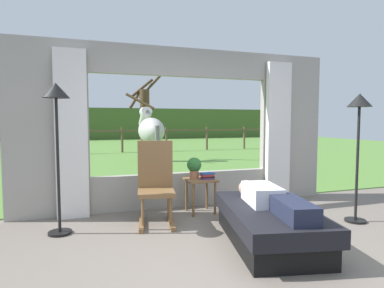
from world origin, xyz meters
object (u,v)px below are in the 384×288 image
Objects in this scene: book_stack at (207,176)px; floor_lamp_left at (56,113)px; floor_lamp_right at (359,119)px; reclining_person at (271,199)px; horse at (150,131)px; pasture_tree at (145,122)px; rocking_chair at (156,183)px; potted_plant at (194,166)px; recliner_sofa at (268,224)px; side_table at (200,185)px.

floor_lamp_left reaches higher than book_stack.
floor_lamp_right is (3.85, -0.77, -0.07)m from floor_lamp_left.
horse reaches higher than reclining_person.
pasture_tree reaches higher than book_stack.
horse is (0.54, 3.15, 0.61)m from rocking_chair.
rocking_chair is 0.75m from potted_plant.
floor_lamp_left reaches higher than potted_plant.
recliner_sofa is 1.58m from potted_plant.
pasture_tree is (-1.62, 7.45, -0.05)m from floor_lamp_right.
potted_plant reaches higher than side_table.
book_stack is 0.12× the size of floor_lamp_left.
reclining_person is (0.00, -0.05, 0.30)m from recliner_sofa.
recliner_sofa is 1.39m from book_stack.
side_table is at bearing -36.87° from potted_plant.
potted_plant reaches higher than recliner_sofa.
horse is at bearing 93.95° from side_table.
book_stack is 0.12× the size of floor_lamp_right.
potted_plant is 2.07m from floor_lamp_left.
horse is (-0.20, 2.90, 0.73)m from side_table.
pasture_tree reaches higher than side_table.
rocking_chair is 2.90m from floor_lamp_right.
floor_lamp_right is 7.62m from pasture_tree.
side_table is (0.74, 0.25, -0.12)m from rocking_chair.
reclining_person is 0.81× the size of floor_lamp_right.
side_table is 0.18m from book_stack.
floor_lamp_left reaches higher than reclining_person.
floor_lamp_left is 1.02× the size of horse.
recliner_sofa is 3.55× the size of side_table.
pasture_tree reaches higher than reclining_person.
potted_plant is 1.50× the size of book_stack.
book_stack is (-0.24, 1.33, 0.35)m from recliner_sofa.
potted_plant is at bearing 117.17° from recliner_sofa.
side_table is at bearing -87.12° from horse.
potted_plant reaches higher than book_stack.
potted_plant is at bearing 149.76° from floor_lamp_right.
reclining_person is 1.59m from rocking_chair.
rocking_chair reaches higher than recliner_sofa.
horse is at bearing 117.67° from floor_lamp_right.
rocking_chair is 0.61× the size of floor_lamp_left.
floor_lamp_right is (2.63, -0.84, 0.88)m from rocking_chair.
book_stack reaches higher than recliner_sofa.
book_stack is 0.07× the size of pasture_tree.
reclining_person is 1.84m from floor_lamp_right.
potted_plant reaches higher than reclining_person.
potted_plant is 6.34m from pasture_tree.
book_stack is 0.12× the size of horse.
book_stack is (-0.24, 1.38, 0.05)m from reclining_person.
reclining_person is at bearing -78.34° from recliner_sofa.
floor_lamp_right is 4.51m from horse.
side_table is 2.43× the size of book_stack.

